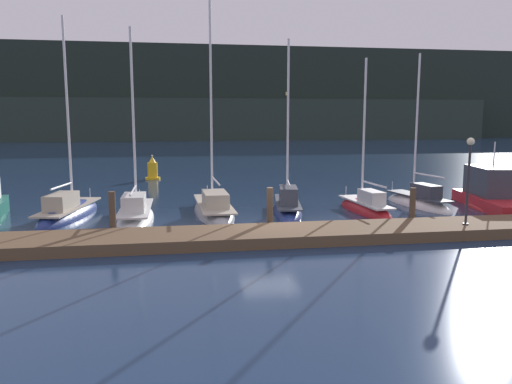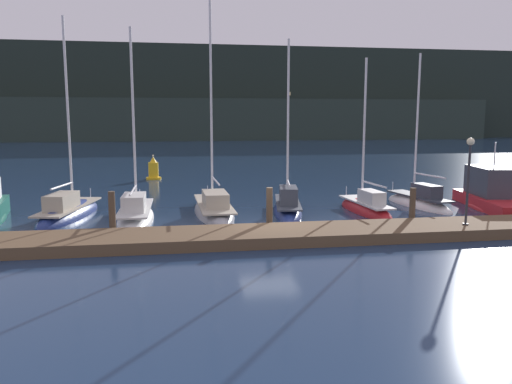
# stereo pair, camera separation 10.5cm
# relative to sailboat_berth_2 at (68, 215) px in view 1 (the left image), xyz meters

# --- Properties ---
(ground_plane) EXTENTS (400.00, 400.00, 0.00)m
(ground_plane) POSITION_rel_sailboat_berth_2_xyz_m (9.39, -4.63, -0.14)
(ground_plane) COLOR #192D4C
(dock) EXTENTS (35.76, 2.80, 0.45)m
(dock) POSITION_rel_sailboat_berth_2_xyz_m (9.39, -6.31, 0.09)
(dock) COLOR brown
(dock) RESTS_ON ground
(mooring_pile_1) EXTENTS (0.28, 0.28, 1.93)m
(mooring_pile_1) POSITION_rel_sailboat_berth_2_xyz_m (2.72, -4.66, 0.83)
(mooring_pile_1) COLOR #4C3D2D
(mooring_pile_1) RESTS_ON ground
(mooring_pile_2) EXTENTS (0.28, 0.28, 1.95)m
(mooring_pile_2) POSITION_rel_sailboat_berth_2_xyz_m (9.39, -4.66, 0.84)
(mooring_pile_2) COLOR #4C3D2D
(mooring_pile_2) RESTS_ON ground
(mooring_pile_3) EXTENTS (0.28, 0.28, 1.79)m
(mooring_pile_3) POSITION_rel_sailboat_berth_2_xyz_m (16.06, -4.66, 0.76)
(mooring_pile_3) COLOR #4C3D2D
(mooring_pile_3) RESTS_ON ground
(sailboat_berth_2) EXTENTS (2.89, 6.94, 10.61)m
(sailboat_berth_2) POSITION_rel_sailboat_berth_2_xyz_m (0.00, 0.00, 0.00)
(sailboat_berth_2) COLOR navy
(sailboat_berth_2) RESTS_ON ground
(sailboat_berth_3) EXTENTS (1.73, 6.38, 9.79)m
(sailboat_berth_3) POSITION_rel_sailboat_berth_2_xyz_m (3.39, -1.24, 0.04)
(sailboat_berth_3) COLOR white
(sailboat_berth_3) RESTS_ON ground
(sailboat_berth_4) EXTENTS (2.16, 7.49, 11.72)m
(sailboat_berth_4) POSITION_rel_sailboat_berth_2_xyz_m (7.29, -0.03, 0.01)
(sailboat_berth_4) COLOR gray
(sailboat_berth_4) RESTS_ON ground
(sailboat_berth_5) EXTENTS (2.48, 6.14, 9.54)m
(sailboat_berth_5) POSITION_rel_sailboat_berth_2_xyz_m (11.13, -0.55, 0.06)
(sailboat_berth_5) COLOR navy
(sailboat_berth_5) RESTS_ON ground
(sailboat_berth_6) EXTENTS (1.71, 5.56, 8.65)m
(sailboat_berth_6) POSITION_rel_sailboat_berth_2_xyz_m (15.22, -1.12, 0.01)
(sailboat_berth_6) COLOR red
(sailboat_berth_6) RESTS_ON ground
(sailboat_berth_7) EXTENTS (2.19, 5.72, 9.04)m
(sailboat_berth_7) POSITION_rel_sailboat_berth_2_xyz_m (18.85, 0.12, 0.04)
(sailboat_berth_7) COLOR white
(sailboat_berth_7) RESTS_ON ground
(motorboat_berth_8) EXTENTS (3.40, 7.56, 4.15)m
(motorboat_berth_8) POSITION_rel_sailboat_berth_2_xyz_m (22.54, -1.00, 0.29)
(motorboat_berth_8) COLOR red
(motorboat_berth_8) RESTS_ON ground
(channel_buoy) EXTENTS (1.21, 1.21, 1.99)m
(channel_buoy) POSITION_rel_sailboat_berth_2_xyz_m (3.53, 15.31, 0.61)
(channel_buoy) COLOR gold
(channel_buoy) RESTS_ON ground
(dock_lamppost) EXTENTS (0.32, 0.32, 3.69)m
(dock_lamppost) POSITION_rel_sailboat_berth_2_xyz_m (17.49, -6.66, 2.80)
(dock_lamppost) COLOR #2D2D33
(dock_lamppost) RESTS_ON dock
(hillside_backdrop) EXTENTS (240.00, 23.00, 21.16)m
(hillside_backdrop) POSITION_rel_sailboat_berth_2_xyz_m (8.71, 95.26, 9.60)
(hillside_backdrop) COLOR #1E2823
(hillside_backdrop) RESTS_ON ground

